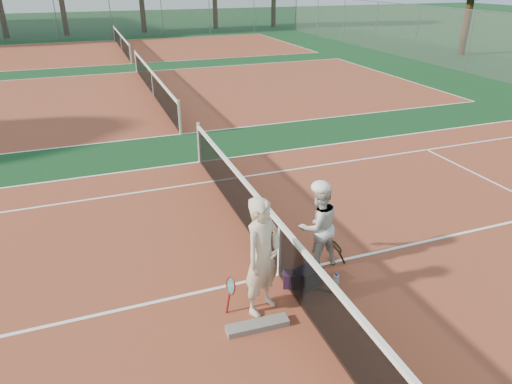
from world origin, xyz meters
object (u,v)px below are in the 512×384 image
(racket_red, at_px, (231,295))
(sports_bag_navy, at_px, (308,277))
(player_a, at_px, (263,257))
(player_b, at_px, (318,226))
(water_bottle, at_px, (336,283))
(racket_black_held, at_px, (336,254))
(net_main, at_px, (280,249))
(sports_bag_purple, at_px, (293,279))
(racket_spare, at_px, (310,286))

(racket_red, xyz_separation_m, sports_bag_navy, (1.36, 0.16, -0.13))
(player_a, xyz_separation_m, racket_red, (-0.46, 0.10, -0.63))
(player_b, height_order, racket_red, player_b)
(player_a, xyz_separation_m, water_bottle, (1.25, -0.02, -0.78))
(player_b, height_order, racket_black_held, player_b)
(net_main, height_order, racket_black_held, net_main)
(racket_black_held, bearing_deg, racket_red, 2.95)
(sports_bag_purple, bearing_deg, net_main, 103.42)
(net_main, height_order, player_a, player_a)
(player_b, height_order, racket_spare, player_b)
(sports_bag_navy, height_order, water_bottle, sports_bag_navy)
(player_a, height_order, racket_spare, player_a)
(sports_bag_purple, bearing_deg, player_b, 34.03)
(racket_red, bearing_deg, sports_bag_purple, -0.40)
(racket_black_held, distance_m, water_bottle, 0.67)
(sports_bag_navy, distance_m, sports_bag_purple, 0.25)
(net_main, xyz_separation_m, player_a, (-0.58, -0.71, 0.42))
(racket_black_held, xyz_separation_m, sports_bag_purple, (-0.91, -0.23, -0.14))
(player_b, bearing_deg, racket_red, 15.30)
(racket_red, bearing_deg, racket_spare, -7.94)
(sports_bag_purple, xyz_separation_m, water_bottle, (0.59, -0.36, 0.02))
(net_main, distance_m, water_bottle, 1.05)
(racket_red, distance_m, racket_black_held, 2.08)
(racket_black_held, xyz_separation_m, water_bottle, (-0.31, -0.58, -0.12))
(player_a, distance_m, racket_spare, 1.31)
(racket_spare, bearing_deg, sports_bag_purple, 18.70)
(net_main, xyz_separation_m, racket_spare, (0.34, -0.50, -0.49))
(racket_spare, bearing_deg, player_a, 59.54)
(player_b, height_order, sports_bag_purple, player_b)
(racket_red, height_order, sports_bag_navy, racket_red)
(player_b, distance_m, sports_bag_navy, 0.89)
(player_b, relative_size, sports_bag_navy, 3.61)
(racket_red, bearing_deg, water_bottle, -16.35)
(player_b, relative_size, racket_black_held, 2.81)
(player_b, xyz_separation_m, racket_black_held, (0.26, -0.21, -0.49))
(net_main, xyz_separation_m, racket_black_held, (0.99, -0.14, -0.24))
(player_b, bearing_deg, racket_spare, 49.46)
(player_a, height_order, player_b, player_a)
(sports_bag_navy, xyz_separation_m, water_bottle, (0.35, -0.28, -0.02))
(player_a, distance_m, player_b, 1.53)
(water_bottle, bearing_deg, sports_bag_navy, 141.56)
(racket_spare, xyz_separation_m, sports_bag_purple, (-0.25, 0.13, 0.11))
(net_main, distance_m, player_a, 1.00)
(net_main, height_order, sports_bag_purple, net_main)
(sports_bag_navy, xyz_separation_m, sports_bag_purple, (-0.24, 0.08, -0.04))
(racket_red, xyz_separation_m, racket_spare, (1.37, 0.11, -0.28))
(racket_spare, bearing_deg, water_bottle, -166.71)
(racket_black_held, bearing_deg, water_bottle, 51.70)
(player_a, relative_size, player_b, 1.22)
(net_main, xyz_separation_m, player_b, (0.73, 0.07, 0.25))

